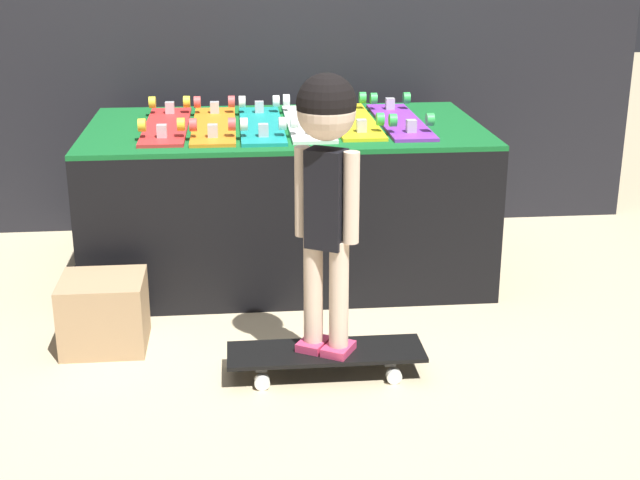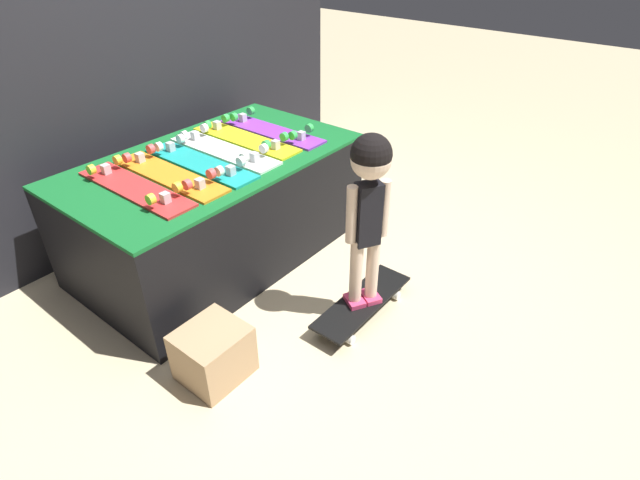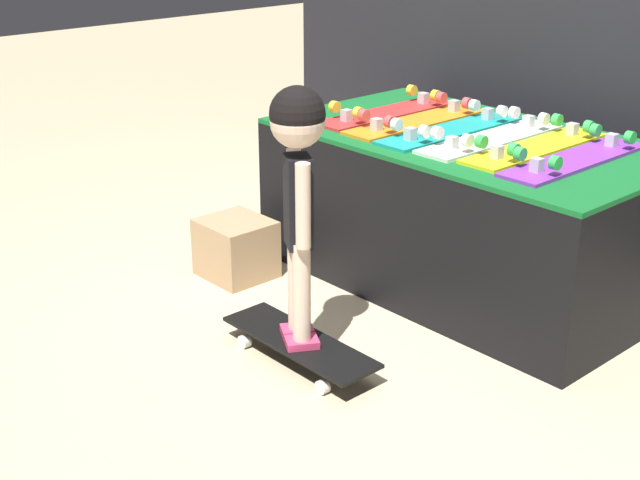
{
  "view_description": "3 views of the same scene",
  "coord_description": "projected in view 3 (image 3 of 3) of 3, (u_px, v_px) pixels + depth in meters",
  "views": [
    {
      "loc": [
        -0.22,
        -3.27,
        1.45
      ],
      "look_at": [
        0.08,
        -0.26,
        0.41
      ],
      "focal_mm": 50.0,
      "sensor_mm": 36.0,
      "label": 1
    },
    {
      "loc": [
        -1.69,
        -1.61,
        1.86
      ],
      "look_at": [
        0.12,
        -0.17,
        0.32
      ],
      "focal_mm": 28.0,
      "sensor_mm": 36.0,
      "label": 2
    },
    {
      "loc": [
        2.3,
        -2.41,
        1.67
      ],
      "look_at": [
        -0.04,
        -0.29,
        0.4
      ],
      "focal_mm": 50.0,
      "sensor_mm": 36.0,
      "label": 3
    }
  ],
  "objects": [
    {
      "name": "display_rack",
      "position": [
        467.0,
        209.0,
        3.92
      ],
      "size": [
        1.7,
        0.98,
        0.67
      ],
      "color": "black",
      "rests_on": "ground_plane"
    },
    {
      "name": "ground_plane",
      "position": [
        379.0,
        314.0,
        3.7
      ],
      "size": [
        16.0,
        16.0,
        0.0
      ],
      "primitive_type": "plane",
      "color": "beige"
    },
    {
      "name": "skateboard_teal_on_rack",
      "position": [
        450.0,
        129.0,
        3.84
      ],
      "size": [
        0.18,
        0.78,
        0.09
      ],
      "color": "teal",
      "rests_on": "display_rack"
    },
    {
      "name": "skateboard_red_on_rack",
      "position": [
        386.0,
        111.0,
        4.13
      ],
      "size": [
        0.18,
        0.78,
        0.09
      ],
      "color": "red",
      "rests_on": "display_rack"
    },
    {
      "name": "skateboard_yellow_on_rack",
      "position": [
        536.0,
        146.0,
        3.59
      ],
      "size": [
        0.18,
        0.78,
        0.09
      ],
      "color": "yellow",
      "rests_on": "display_rack"
    },
    {
      "name": "skateboard_white_on_rack",
      "position": [
        491.0,
        137.0,
        3.72
      ],
      "size": [
        0.18,
        0.78,
        0.09
      ],
      "color": "white",
      "rests_on": "display_rack"
    },
    {
      "name": "storage_box",
      "position": [
        236.0,
        248.0,
        4.02
      ],
      "size": [
        0.3,
        0.28,
        0.27
      ],
      "color": "tan",
      "rests_on": "ground_plane"
    },
    {
      "name": "skateboard_purple_on_rack",
      "position": [
        575.0,
        158.0,
        3.44
      ],
      "size": [
        0.18,
        0.78,
        0.09
      ],
      "color": "purple",
      "rests_on": "display_rack"
    },
    {
      "name": "child",
      "position": [
        298.0,
        168.0,
        3.06
      ],
      "size": [
        0.22,
        0.19,
        0.95
      ],
      "rotation": [
        0.0,
        0.0,
        -0.52
      ],
      "color": "#E03D6B",
      "rests_on": "skateboard_on_floor"
    },
    {
      "name": "skateboard_on_floor",
      "position": [
        300.0,
        344.0,
        3.31
      ],
      "size": [
        0.68,
        0.21,
        0.09
      ],
      "color": "black",
      "rests_on": "ground_plane"
    },
    {
      "name": "skateboard_orange_on_rack",
      "position": [
        417.0,
        120.0,
        3.98
      ],
      "size": [
        0.18,
        0.78,
        0.09
      ],
      "color": "orange",
      "rests_on": "display_rack"
    }
  ]
}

